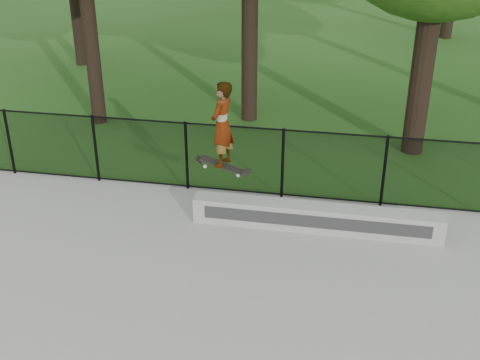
# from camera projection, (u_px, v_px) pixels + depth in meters

# --- Properties ---
(grind_ledge) EXTENTS (4.59, 0.40, 0.49)m
(grind_ledge) POSITION_uv_depth(u_px,v_px,m) (316.00, 218.00, 11.11)
(grind_ledge) COLOR #A3A39E
(grind_ledge) RESTS_ON concrete_slab
(skater_airborne) EXTENTS (0.81, 0.63, 1.73)m
(skater_airborne) POSITION_uv_depth(u_px,v_px,m) (222.00, 126.00, 10.40)
(skater_airborne) COLOR black
(skater_airborne) RESTS_ON ground
(chainlink_fence) EXTENTS (16.06, 0.06, 1.50)m
(chainlink_fence) POSITION_uv_depth(u_px,v_px,m) (283.00, 163.00, 12.08)
(chainlink_fence) COLOR black
(chainlink_fence) RESTS_ON concrete_slab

